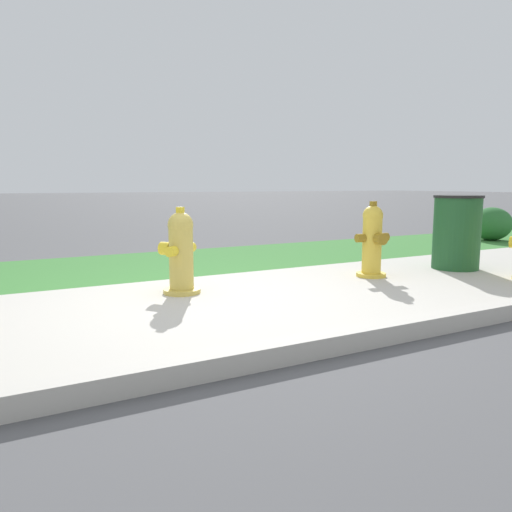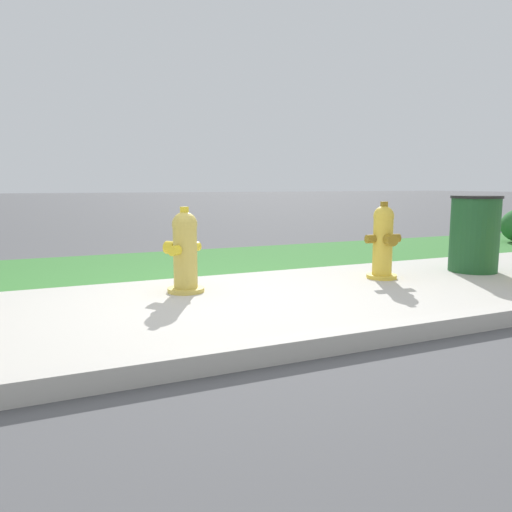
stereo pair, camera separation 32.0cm
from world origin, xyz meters
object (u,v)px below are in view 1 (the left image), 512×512
object	(u,v)px
fire_hydrant_far_end	(181,253)
trash_bin	(457,233)
fire_hydrant_across_street	(372,241)
shrub_bush_near_lamp	(492,224)

from	to	relation	value
fire_hydrant_far_end	trash_bin	bearing A→B (deg)	-42.75
fire_hydrant_far_end	fire_hydrant_across_street	xyz separation A→B (m)	(2.07, -0.19, 0.01)
fire_hydrant_across_street	fire_hydrant_far_end	bearing A→B (deg)	2.39
fire_hydrant_far_end	trash_bin	size ratio (longest dim) A/B	0.91
fire_hydrant_far_end	shrub_bush_near_lamp	xyz separation A→B (m)	(6.38, 1.55, -0.09)
shrub_bush_near_lamp	trash_bin	bearing A→B (deg)	-149.68
fire_hydrant_across_street	trash_bin	size ratio (longest dim) A/B	0.94
fire_hydrant_across_street	shrub_bush_near_lamp	xyz separation A→B (m)	(4.32, 1.74, -0.10)
fire_hydrant_across_street	trash_bin	xyz separation A→B (m)	(1.21, -0.07, 0.04)
trash_bin	fire_hydrant_across_street	bearing A→B (deg)	176.71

